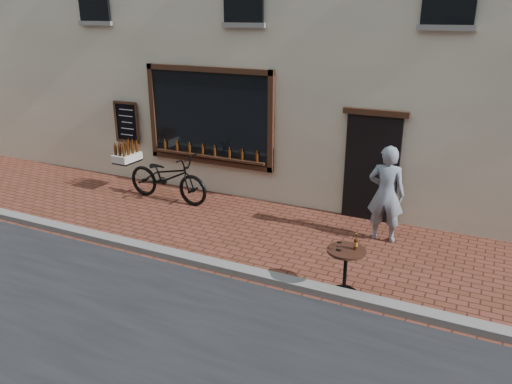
% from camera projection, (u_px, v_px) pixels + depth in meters
% --- Properties ---
extents(ground, '(90.00, 90.00, 0.00)m').
position_uv_depth(ground, '(205.00, 272.00, 8.37)').
color(ground, '#592B1D').
rests_on(ground, ground).
extents(kerb, '(90.00, 0.25, 0.12)m').
position_uv_depth(kerb, '(211.00, 264.00, 8.52)').
color(kerb, slate).
rests_on(kerb, ground).
extents(cargo_bicycle, '(2.48, 0.84, 1.20)m').
position_uv_depth(cargo_bicycle, '(166.00, 176.00, 11.40)').
color(cargo_bicycle, black).
rests_on(cargo_bicycle, ground).
extents(bistro_table, '(0.59, 0.59, 1.02)m').
position_uv_depth(bistro_table, '(346.00, 262.00, 7.56)').
color(bistro_table, black).
rests_on(bistro_table, ground).
extents(pedestrian, '(0.69, 0.47, 1.85)m').
position_uv_depth(pedestrian, '(386.00, 194.00, 9.27)').
color(pedestrian, gray).
rests_on(pedestrian, ground).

